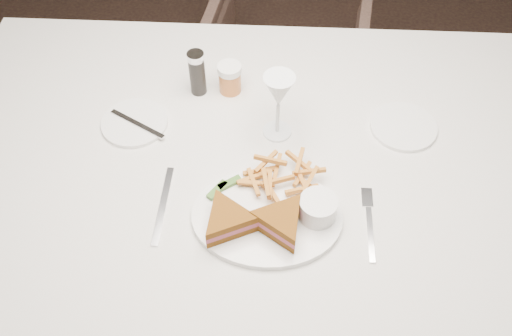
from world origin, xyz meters
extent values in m
plane|color=black|center=(0.00, 0.00, 0.00)|extent=(5.00, 5.00, 0.00)
cube|color=silver|center=(-0.35, 0.01, 0.38)|extent=(1.62, 1.17, 0.75)
imported|color=#47342C|center=(-0.38, 0.86, 0.30)|extent=(0.61, 0.57, 0.60)
ellipsoid|color=white|center=(-0.31, -0.14, 0.76)|extent=(0.34, 0.28, 0.01)
cube|color=silver|center=(-0.54, -0.14, 0.75)|extent=(0.03, 0.21, 0.00)
cylinder|color=white|center=(-0.67, 0.09, 0.76)|extent=(0.16, 0.16, 0.01)
cylinder|color=white|center=(-0.02, 0.17, 0.76)|extent=(0.16, 0.16, 0.01)
cylinder|color=black|center=(-0.54, 0.22, 0.81)|extent=(0.04, 0.04, 0.12)
cylinder|color=#B6632B|center=(-0.46, 0.24, 0.79)|extent=(0.06, 0.06, 0.08)
cube|color=#396222|center=(-0.40, -0.07, 0.77)|extent=(0.05, 0.05, 0.01)
cube|color=#396222|center=(-0.43, -0.09, 0.77)|extent=(0.04, 0.06, 0.01)
cylinder|color=white|center=(-0.21, -0.12, 0.79)|extent=(0.08, 0.08, 0.05)
camera|label=1|loc=(-0.23, -0.80, 1.76)|focal=40.00mm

